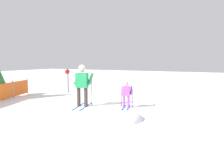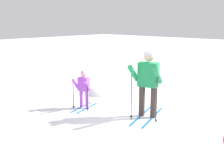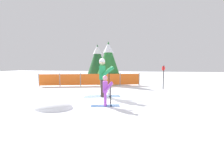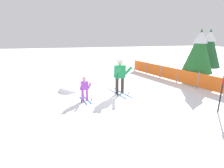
% 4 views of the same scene
% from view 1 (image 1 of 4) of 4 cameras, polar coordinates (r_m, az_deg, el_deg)
% --- Properties ---
extents(ground_plane, '(60.00, 60.00, 0.00)m').
position_cam_1_polar(ground_plane, '(9.43, -6.35, -5.67)').
color(ground_plane, white).
extents(skier_adult, '(1.69, 0.92, 1.75)m').
position_cam_1_polar(skier_adult, '(9.19, -7.79, 0.61)').
color(skier_adult, '#1966B2').
rests_on(skier_adult, ground_plane).
extents(skier_child, '(1.05, 0.56, 1.09)m').
position_cam_1_polar(skier_child, '(8.89, 3.73, -2.23)').
color(skier_child, '#1966B2').
rests_on(skier_child, ground_plane).
extents(trail_marker, '(0.16, 0.25, 1.41)m').
position_cam_1_polar(trail_marker, '(13.35, -11.47, 1.53)').
color(trail_marker, black).
rests_on(trail_marker, ground_plane).
extents(snow_mound, '(1.32, 1.12, 0.53)m').
position_cam_1_polar(snow_mound, '(7.27, 3.45, -9.24)').
color(snow_mound, white).
rests_on(snow_mound, ground_plane).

